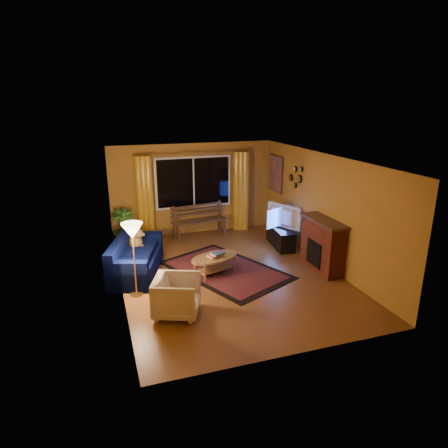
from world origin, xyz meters
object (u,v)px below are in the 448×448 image
object	(u,v)px
floor_lamp	(134,260)
sofa	(136,256)
armchair	(177,294)
tv_console	(280,237)
bench	(200,229)
coffee_table	(215,265)

from	to	relation	value
floor_lamp	sofa	bearing A→B (deg)	82.82
armchair	sofa	bearing A→B (deg)	35.38
sofa	tv_console	xyz separation A→B (m)	(3.70, 0.52, -0.15)
bench	armchair	xyz separation A→B (m)	(-1.44, -3.87, 0.16)
coffee_table	armchair	bearing A→B (deg)	-128.36
bench	tv_console	xyz separation A→B (m)	(1.78, -1.35, 0.02)
bench	sofa	bearing A→B (deg)	-145.46
bench	tv_console	size ratio (longest dim) A/B	1.29
sofa	tv_console	distance (m)	3.74
coffee_table	tv_console	size ratio (longest dim) A/B	0.95
armchair	coffee_table	xyz separation A→B (m)	(1.12, 1.41, -0.19)
bench	sofa	size ratio (longest dim) A/B	0.77
sofa	tv_console	bearing A→B (deg)	26.54
bench	coffee_table	world-z (taller)	bench
sofa	floor_lamp	xyz separation A→B (m)	(-0.13, -1.05, 0.33)
bench	floor_lamp	size ratio (longest dim) A/B	1.04
tv_console	armchair	bearing A→B (deg)	-135.24
armchair	tv_console	xyz separation A→B (m)	(3.22, 2.52, -0.14)
sofa	floor_lamp	world-z (taller)	floor_lamp
armchair	coffee_table	world-z (taller)	armchair
sofa	coffee_table	world-z (taller)	sofa
armchair	floor_lamp	xyz separation A→B (m)	(-0.60, 0.95, 0.34)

